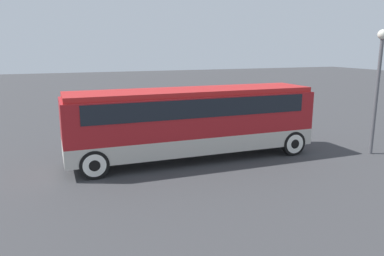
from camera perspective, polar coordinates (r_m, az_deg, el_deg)
The scene contains 6 objects.
ground_plane at distance 16.72m, azimuth 0.00°, elevation -4.68°, with size 120.00×120.00×0.00m, color #38383A.
tour_bus at distance 16.30m, azimuth 0.32°, elevation 1.68°, with size 10.86×2.58×3.10m.
parked_car_near at distance 21.41m, azimuth -8.71°, elevation 0.84°, with size 4.74×1.85×1.34m.
parked_car_mid at distance 26.65m, azimuth 2.90°, elevation 3.31°, with size 4.29×1.95×1.44m.
parked_car_far at distance 23.62m, azimuth 6.99°, elevation 1.96°, with size 4.72×1.85×1.32m.
lamp_post at distance 18.77m, azimuth 26.57°, elevation 7.40°, with size 0.44×0.44×5.62m.
Camera 1 is at (-5.69, -14.94, 4.89)m, focal length 35.00 mm.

